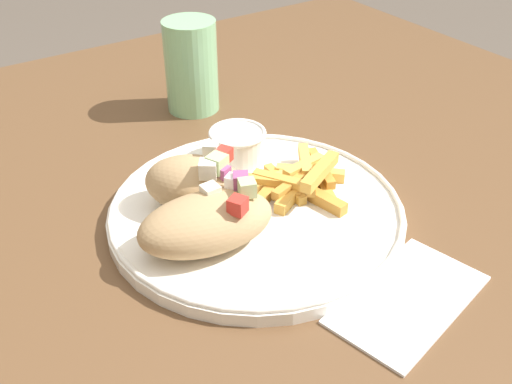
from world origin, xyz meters
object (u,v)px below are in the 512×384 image
object	(u,v)px
pita_sandwich_near	(207,222)
fries_pile	(300,180)
sauce_ramekin	(238,144)
pita_sandwich_far	(195,183)
water_glass	(192,70)
plate	(256,211)

from	to	relation	value
pita_sandwich_near	fries_pile	xyz separation A→B (m)	(0.13, 0.03, -0.02)
fries_pile	sauce_ramekin	size ratio (longest dim) A/B	1.73
sauce_ramekin	pita_sandwich_far	bearing A→B (deg)	-147.65
pita_sandwich_far	water_glass	distance (m)	0.26
pita_sandwich_far	fries_pile	size ratio (longest dim) A/B	1.04
pita_sandwich_near	pita_sandwich_far	xyz separation A→B (m)	(0.02, 0.06, 0.00)
pita_sandwich_near	pita_sandwich_far	size ratio (longest dim) A/B	1.18
pita_sandwich_near	sauce_ramekin	world-z (taller)	pita_sandwich_near
pita_sandwich_far	pita_sandwich_near	bearing A→B (deg)	-64.59
fries_pile	sauce_ramekin	distance (m)	0.09
sauce_ramekin	water_glass	world-z (taller)	water_glass
plate	pita_sandwich_far	world-z (taller)	pita_sandwich_far
plate	pita_sandwich_far	size ratio (longest dim) A/B	2.56
pita_sandwich_near	fries_pile	distance (m)	0.14
pita_sandwich_near	pita_sandwich_far	bearing A→B (deg)	79.85
pita_sandwich_far	sauce_ramekin	xyz separation A→B (m)	(0.09, 0.06, -0.01)
fries_pile	sauce_ramekin	xyz separation A→B (m)	(-0.02, 0.09, 0.01)
sauce_ramekin	water_glass	bearing A→B (deg)	78.24
plate	sauce_ramekin	world-z (taller)	sauce_ramekin
fries_pile	water_glass	bearing A→B (deg)	87.25
pita_sandwich_near	plate	bearing A→B (deg)	27.93
pita_sandwich_far	water_glass	size ratio (longest dim) A/B	0.96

